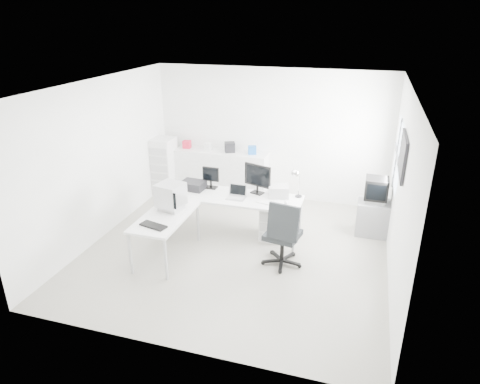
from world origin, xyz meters
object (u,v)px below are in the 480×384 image
(lcd_monitor_small, at_px, (211,178))
(sideboard, at_px, (221,173))
(side_desk, at_px, (166,236))
(laser_printer, at_px, (279,191))
(crt_tv, at_px, (376,191))
(filing_cabinet, at_px, (165,167))
(main_desk, at_px, (235,215))
(tv_cabinet, at_px, (373,218))
(inkjet_printer, at_px, (193,185))
(crt_monitor, at_px, (171,197))
(office_chair, at_px, (283,232))
(lcd_monitor_large, at_px, (258,179))
(drawer_pedestal, at_px, (273,222))
(laptop, at_px, (236,193))

(lcd_monitor_small, distance_m, sideboard, 1.52)
(side_desk, height_order, laser_printer, laser_printer)
(crt_tv, distance_m, filing_cabinet, 4.55)
(main_desk, height_order, tv_cabinet, main_desk)
(inkjet_printer, bearing_deg, main_desk, -1.89)
(crt_monitor, bearing_deg, laser_printer, 45.52)
(filing_cabinet, bearing_deg, crt_monitor, -61.21)
(office_chair, xyz_separation_m, crt_tv, (1.38, 1.50, 0.28))
(laser_printer, bearing_deg, lcd_monitor_small, 164.26)
(lcd_monitor_large, distance_m, office_chair, 1.32)
(main_desk, distance_m, tv_cabinet, 2.53)
(crt_monitor, relative_size, tv_cabinet, 0.69)
(inkjet_printer, distance_m, crt_tv, 3.33)
(side_desk, bearing_deg, drawer_pedestal, 36.57)
(inkjet_printer, bearing_deg, laser_printer, 9.11)
(side_desk, bearing_deg, inkjet_printer, 90.00)
(sideboard, bearing_deg, laser_printer, -42.49)
(inkjet_printer, distance_m, tv_cabinet, 3.37)
(main_desk, xyz_separation_m, laptop, (0.05, -0.10, 0.49))
(laser_printer, bearing_deg, sideboard, 123.10)
(crt_tv, bearing_deg, crt_monitor, -154.34)
(office_chair, bearing_deg, crt_tv, 57.97)
(inkjet_printer, relative_size, sideboard, 0.21)
(laser_printer, distance_m, filing_cabinet, 3.06)
(office_chair, distance_m, crt_tv, 2.06)
(laser_printer, height_order, crt_tv, crt_tv)
(laptop, bearing_deg, crt_tv, 20.40)
(lcd_monitor_large, bearing_deg, crt_tv, 31.59)
(side_desk, relative_size, sideboard, 0.68)
(filing_cabinet, bearing_deg, laptop, -34.85)
(laser_printer, xyz_separation_m, crt_tv, (1.67, 0.50, 0.01))
(main_desk, distance_m, crt_monitor, 1.34)
(lcd_monitor_small, bearing_deg, crt_monitor, -104.26)
(sideboard, distance_m, filing_cabinet, 1.28)
(laptop, relative_size, sideboard, 0.17)
(main_desk, distance_m, sideboard, 1.88)
(lcd_monitor_small, relative_size, office_chair, 0.34)
(side_desk, xyz_separation_m, drawer_pedestal, (1.55, 1.15, -0.08))
(side_desk, height_order, office_chair, office_chair)
(sideboard, bearing_deg, crt_tv, -16.26)
(lcd_monitor_small, distance_m, tv_cabinet, 3.08)
(drawer_pedestal, xyz_separation_m, sideboard, (-1.54, 1.63, 0.21))
(main_desk, distance_m, filing_cabinet, 2.51)
(office_chair, bearing_deg, lcd_monitor_large, 134.50)
(laptop, distance_m, office_chair, 1.23)
(main_desk, relative_size, lcd_monitor_large, 4.30)
(lcd_monitor_large, height_order, tv_cabinet, lcd_monitor_large)
(main_desk, xyz_separation_m, crt_monitor, (-0.85, -0.85, 0.59))
(crt_tv, relative_size, sideboard, 0.24)
(inkjet_printer, bearing_deg, sideboard, 94.41)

